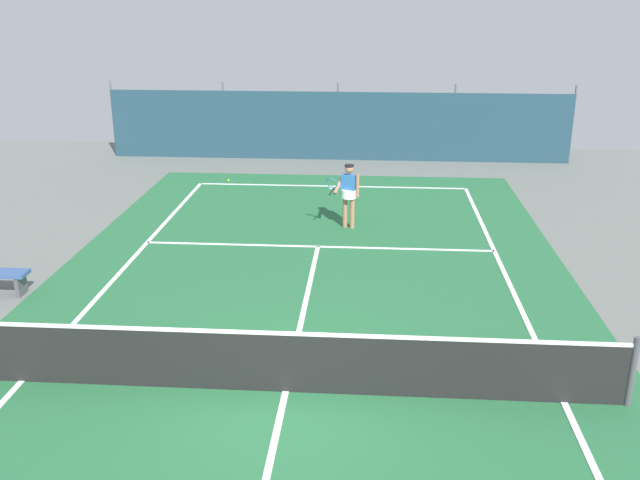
% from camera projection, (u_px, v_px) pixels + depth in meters
% --- Properties ---
extents(ground_plane, '(36.00, 36.00, 0.00)m').
position_uv_depth(ground_plane, '(286.00, 392.00, 10.64)').
color(ground_plane, slate).
extents(court_surface, '(11.02, 26.60, 0.01)m').
position_uv_depth(court_surface, '(286.00, 391.00, 10.64)').
color(court_surface, '#236038').
rests_on(court_surface, ground).
extents(tennis_net, '(10.12, 0.10, 1.10)m').
position_uv_depth(tennis_net, '(285.00, 362.00, 10.47)').
color(tennis_net, black).
rests_on(tennis_net, ground).
extents(back_fence, '(16.30, 0.98, 2.70)m').
position_uv_depth(back_fence, '(338.00, 138.00, 25.56)').
color(back_fence, '#1E3D4C').
rests_on(back_fence, ground).
extents(tennis_player, '(0.84, 0.65, 1.64)m').
position_uv_depth(tennis_player, '(348.00, 191.00, 17.71)').
color(tennis_player, '#9E7051').
rests_on(tennis_player, ground).
extents(tennis_ball_near_player, '(0.07, 0.07, 0.07)m').
position_uv_depth(tennis_ball_near_player, '(228.00, 180.00, 22.40)').
color(tennis_ball_near_player, '#CCDB33').
rests_on(tennis_ball_near_player, ground).
extents(parked_car, '(2.16, 4.27, 1.68)m').
position_uv_depth(parked_car, '(447.00, 121.00, 27.93)').
color(parked_car, black).
rests_on(parked_car, ground).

